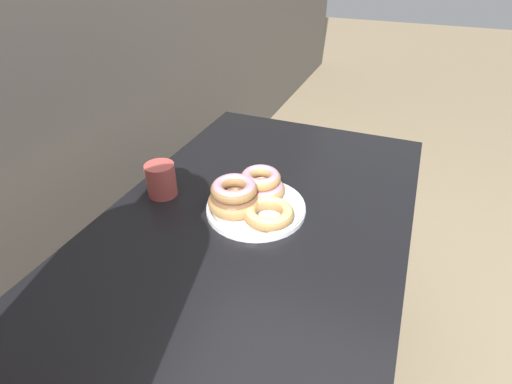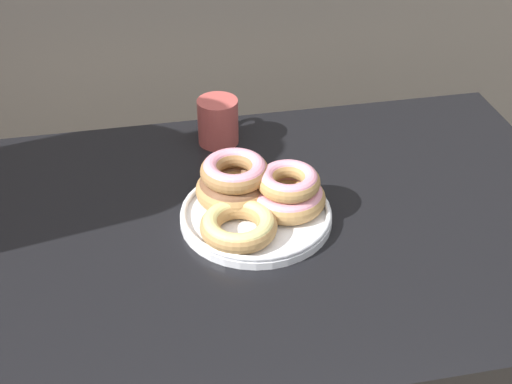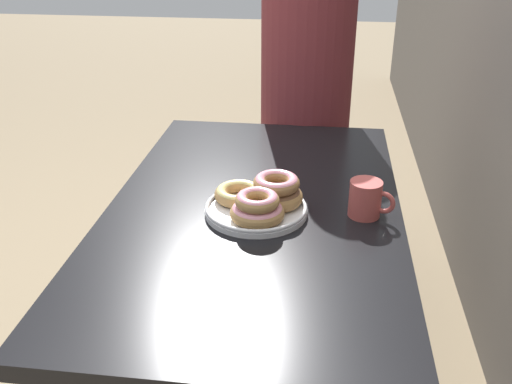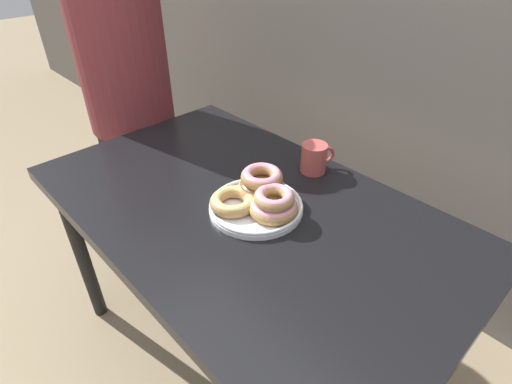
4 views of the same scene
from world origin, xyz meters
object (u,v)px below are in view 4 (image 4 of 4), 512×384
(donut_plate, at_px, (259,197))
(person_figure, at_px, (128,95))
(coffee_mug, at_px, (315,158))
(dining_table, at_px, (245,225))

(donut_plate, bearing_deg, person_figure, 174.92)
(coffee_mug, relative_size, person_figure, 0.08)
(donut_plate, relative_size, coffee_mug, 2.46)
(dining_table, xyz_separation_m, person_figure, (-0.82, 0.10, 0.14))
(dining_table, bearing_deg, coffee_mug, 86.45)
(coffee_mug, height_order, person_figure, person_figure)
(dining_table, relative_size, coffee_mug, 11.03)
(donut_plate, bearing_deg, coffee_mug, 94.87)
(coffee_mug, distance_m, person_figure, 0.86)
(donut_plate, bearing_deg, dining_table, -152.58)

